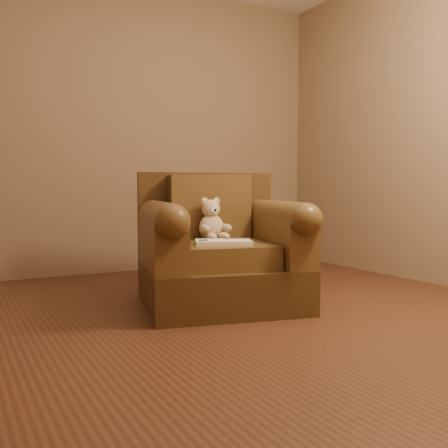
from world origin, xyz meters
TOP-DOWN VIEW (x-y plane):
  - floor at (0.00, 0.00)m, footprint 4.00×4.00m
  - room at (0.00, 0.00)m, footprint 4.02×4.02m
  - armchair at (0.12, 0.39)m, footprint 1.19×1.15m
  - teddy_bear at (0.12, 0.48)m, footprint 0.22×0.24m
  - guidebook at (0.05, 0.19)m, footprint 0.41×0.33m
  - side_table at (0.83, 0.68)m, footprint 0.43×0.43m

SIDE VIEW (x-z plane):
  - floor at x=0.00m, z-range 0.00..0.00m
  - side_table at x=0.83m, z-range 0.02..0.63m
  - armchair at x=0.12m, z-range -0.10..0.79m
  - guidebook at x=0.05m, z-range 0.43..0.46m
  - teddy_bear at x=0.12m, z-range 0.39..0.69m
  - room at x=0.00m, z-range 0.36..3.07m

